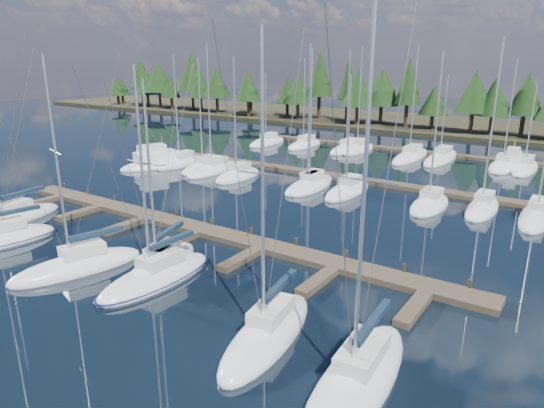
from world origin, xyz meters
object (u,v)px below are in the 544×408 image
Objects in this scene: motor_yacht_left at (156,163)px; front_sailboat_4 at (157,276)px; front_sailboat_2 at (78,266)px; front_sailboat_1 at (4,239)px; front_sailboat_5 at (268,333)px; front_sailboat_0 at (9,220)px; front_sailboat_6 at (358,379)px; main_dock at (198,232)px; front_sailboat_3 at (161,266)px; motor_yacht_right at (512,163)px.

front_sailboat_4 is at bearing -42.91° from motor_yacht_left.
front_sailboat_2 is at bearing -161.53° from front_sailboat_4.
front_sailboat_1 is 1.02× the size of front_sailboat_5.
front_sailboat_2 is 0.93× the size of front_sailboat_5.
motor_yacht_left is at bearing 104.93° from front_sailboat_0.
motor_yacht_left is at bearing 144.53° from front_sailboat_5.
front_sailboat_1 is 0.95× the size of front_sailboat_6.
front_sailboat_6 is 46.24m from motor_yacht_left.
main_dock is at bearing 114.44° from front_sailboat_4.
front_sailboat_0 is 17.53m from front_sailboat_3.
front_sailboat_2 is 20.04m from front_sailboat_6.
front_sailboat_0 reaches higher than front_sailboat_3.
front_sailboat_4 is (5.42, 1.81, -0.02)m from front_sailboat_2.
motor_yacht_left is at bearing 127.76° from front_sailboat_2.
front_sailboat_4 reaches higher than main_dock.
front_sailboat_3 is 0.94× the size of front_sailboat_4.
motor_yacht_right is at bearing 34.07° from motor_yacht_left.
front_sailboat_0 is at bearing -155.53° from main_dock.
front_sailboat_2 is 5.39m from front_sailboat_3.
motor_yacht_left is (-24.36, 22.65, 0.23)m from front_sailboat_4.
front_sailboat_6 reaches higher than main_dock.
motor_yacht_left is 44.97m from motor_yacht_right.
front_sailboat_4 is 9.54m from front_sailboat_5.
front_sailboat_2 is at bearing -52.24° from motor_yacht_left.
front_sailboat_1 is at bearing -172.14° from front_sailboat_4.
motor_yacht_left is (-10.05, 24.62, 0.20)m from front_sailboat_1.
front_sailboat_3 is at bearing 127.90° from front_sailboat_4.
front_sailboat_4 is 49.55m from motor_yacht_right.
front_sailboat_0 is 33.25m from front_sailboat_6.
front_sailboat_1 reaches higher than main_dock.
front_sailboat_6 is at bearing -8.61° from front_sailboat_4.
front_sailboat_2 is at bearing -102.09° from main_dock.
front_sailboat_5 is at bearing -35.47° from motor_yacht_left.
motor_yacht_left is (-18.95, 24.46, 0.21)m from front_sailboat_2.
front_sailboat_4 is (3.42, -7.52, 0.08)m from main_dock.
front_sailboat_3 is 48.61m from motor_yacht_right.
motor_yacht_right is at bearing 69.76° from front_sailboat_2.
front_sailboat_1 is 56.76m from motor_yacht_right.
main_dock is 6.72m from front_sailboat_3.
front_sailboat_0 is 18.51m from front_sailboat_4.
front_sailboat_6 reaches higher than front_sailboat_3.
front_sailboat_1 is (-10.89, -9.50, 0.11)m from main_dock.
front_sailboat_5 is 1.57× the size of motor_yacht_left.
front_sailboat_1 reaches higher than motor_yacht_left.
front_sailboat_6 reaches higher than front_sailboat_1.
front_sailboat_6 is at bearing -32.53° from motor_yacht_left.
front_sailboat_4 is at bearing -65.56° from main_dock.
main_dock is 2.78× the size of front_sailboat_1.
front_sailboat_0 is at bearing -75.07° from motor_yacht_left.
front_sailboat_3 is 31.70m from motor_yacht_left.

